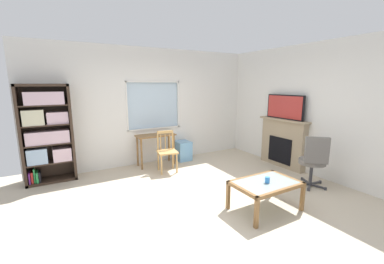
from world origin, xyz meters
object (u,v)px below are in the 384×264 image
(office_chair, at_px, (314,159))
(wooden_chair, at_px, (167,151))
(desk_under_window, at_px, (156,140))
(plastic_drawer_unit, at_px, (183,151))
(coffee_table, at_px, (266,186))
(fireplace, at_px, (283,143))
(tv, at_px, (285,107))
(sippy_cup, at_px, (267,180))
(bookshelf, at_px, (47,131))

(office_chair, bearing_deg, wooden_chair, 132.78)
(desk_under_window, xyz_separation_m, plastic_drawer_unit, (0.75, 0.05, -0.36))
(coffee_table, bearing_deg, plastic_drawer_unit, 88.43)
(desk_under_window, bearing_deg, office_chair, -52.43)
(fireplace, height_order, tv, tv)
(wooden_chair, relative_size, plastic_drawer_unit, 1.85)
(tv, height_order, sippy_cup, tv)
(desk_under_window, xyz_separation_m, coffee_table, (0.67, -2.85, -0.22))
(fireplace, relative_size, coffee_table, 1.26)
(fireplace, height_order, sippy_cup, fireplace)
(desk_under_window, bearing_deg, plastic_drawer_unit, 3.82)
(plastic_drawer_unit, height_order, coffee_table, plastic_drawer_unit)
(desk_under_window, relative_size, plastic_drawer_unit, 1.87)
(bookshelf, bearing_deg, office_chair, -33.20)
(fireplace, relative_size, tv, 1.28)
(fireplace, distance_m, coffee_table, 2.32)
(sippy_cup, bearing_deg, tv, 35.31)
(tv, distance_m, sippy_cup, 2.49)
(wooden_chair, height_order, sippy_cup, wooden_chair)
(sippy_cup, bearing_deg, plastic_drawer_unit, 88.24)
(bookshelf, xyz_separation_m, sippy_cup, (2.86, -2.99, -0.51))
(plastic_drawer_unit, bearing_deg, fireplace, -41.06)
(bookshelf, bearing_deg, coffee_table, -45.87)
(wooden_chair, height_order, coffee_table, wooden_chair)
(plastic_drawer_unit, relative_size, coffee_table, 0.49)
(plastic_drawer_unit, relative_size, tv, 0.49)
(desk_under_window, distance_m, fireplace, 3.00)
(wooden_chair, bearing_deg, sippy_cup, -75.77)
(fireplace, xyz_separation_m, sippy_cup, (-1.92, -1.34, -0.07))
(bookshelf, distance_m, wooden_chair, 2.40)
(desk_under_window, bearing_deg, coffee_table, -76.77)
(fireplace, bearing_deg, desk_under_window, 149.11)
(desk_under_window, height_order, plastic_drawer_unit, desk_under_window)
(fireplace, bearing_deg, office_chair, -114.15)
(office_chair, bearing_deg, desk_under_window, 127.57)
(bookshelf, height_order, coffee_table, bookshelf)
(wooden_chair, distance_m, coffee_table, 2.41)
(wooden_chair, xyz_separation_m, coffee_table, (0.61, -2.33, -0.07))
(wooden_chair, height_order, fireplace, fireplace)
(tv, bearing_deg, wooden_chair, 157.68)
(desk_under_window, bearing_deg, bookshelf, 177.22)
(plastic_drawer_unit, distance_m, office_chair, 3.05)
(bookshelf, bearing_deg, plastic_drawer_unit, -1.10)
(desk_under_window, relative_size, wooden_chair, 1.01)
(bookshelf, bearing_deg, wooden_chair, -15.40)
(office_chair, distance_m, sippy_cup, 1.42)
(plastic_drawer_unit, xyz_separation_m, tv, (1.81, -1.59, 1.16))
(coffee_table, bearing_deg, bookshelf, 134.13)
(sippy_cup, bearing_deg, office_chair, 8.21)
(bookshelf, distance_m, tv, 5.04)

